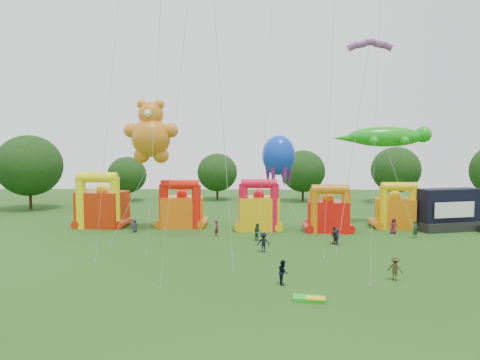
{
  "coord_description": "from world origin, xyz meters",
  "views": [
    {
      "loc": [
        -1.15,
        -24.58,
        9.61
      ],
      "look_at": [
        -2.57,
        18.0,
        6.63
      ],
      "focal_mm": 32.0,
      "sensor_mm": 36.0,
      "label": 1
    }
  ],
  "objects_px": {
    "spectator_4": "(334,235)",
    "spectator_0": "(135,226)",
    "bouncy_castle_2": "(259,210)",
    "teddy_bear_kite": "(141,169)",
    "gecko_kite": "(393,164)",
    "bouncy_castle_0": "(102,206)",
    "stage_trailer": "(449,210)",
    "octopus_kite": "(285,183)"
  },
  "relations": [
    {
      "from": "spectator_4",
      "to": "spectator_0",
      "type": "bearing_deg",
      "value": -85.09
    },
    {
      "from": "spectator_0",
      "to": "spectator_4",
      "type": "relative_size",
      "value": 0.83
    },
    {
      "from": "bouncy_castle_2",
      "to": "teddy_bear_kite",
      "type": "xyz_separation_m",
      "value": [
        -13.49,
        -2.79,
        5.1
      ]
    },
    {
      "from": "teddy_bear_kite",
      "to": "gecko_kite",
      "type": "height_order",
      "value": "teddy_bear_kite"
    },
    {
      "from": "bouncy_castle_0",
      "to": "stage_trailer",
      "type": "bearing_deg",
      "value": -1.21
    },
    {
      "from": "bouncy_castle_0",
      "to": "spectator_0",
      "type": "relative_size",
      "value": 4.55
    },
    {
      "from": "bouncy_castle_0",
      "to": "bouncy_castle_2",
      "type": "height_order",
      "value": "bouncy_castle_0"
    },
    {
      "from": "bouncy_castle_0",
      "to": "gecko_kite",
      "type": "height_order",
      "value": "gecko_kite"
    },
    {
      "from": "bouncy_castle_2",
      "to": "gecko_kite",
      "type": "bearing_deg",
      "value": 9.48
    },
    {
      "from": "bouncy_castle_0",
      "to": "bouncy_castle_2",
      "type": "bearing_deg",
      "value": -4.48
    },
    {
      "from": "spectator_0",
      "to": "gecko_kite",
      "type": "bearing_deg",
      "value": -2.22
    },
    {
      "from": "bouncy_castle_0",
      "to": "stage_trailer",
      "type": "height_order",
      "value": "bouncy_castle_0"
    },
    {
      "from": "teddy_bear_kite",
      "to": "bouncy_castle_2",
      "type": "bearing_deg",
      "value": 11.7
    },
    {
      "from": "stage_trailer",
      "to": "spectator_4",
      "type": "bearing_deg",
      "value": -151.76
    },
    {
      "from": "gecko_kite",
      "to": "octopus_kite",
      "type": "height_order",
      "value": "gecko_kite"
    },
    {
      "from": "octopus_kite",
      "to": "stage_trailer",
      "type": "bearing_deg",
      "value": -9.6
    },
    {
      "from": "spectator_4",
      "to": "octopus_kite",
      "type": "bearing_deg",
      "value": -140.85
    },
    {
      "from": "stage_trailer",
      "to": "spectator_0",
      "type": "distance_m",
      "value": 37.5
    },
    {
      "from": "bouncy_castle_0",
      "to": "gecko_kite",
      "type": "relative_size",
      "value": 0.54
    },
    {
      "from": "stage_trailer",
      "to": "octopus_kite",
      "type": "xyz_separation_m",
      "value": [
        -19.38,
        3.28,
        2.93
      ]
    },
    {
      "from": "gecko_kite",
      "to": "spectator_0",
      "type": "height_order",
      "value": "gecko_kite"
    },
    {
      "from": "bouncy_castle_0",
      "to": "teddy_bear_kite",
      "type": "height_order",
      "value": "teddy_bear_kite"
    },
    {
      "from": "bouncy_castle_0",
      "to": "stage_trailer",
      "type": "relative_size",
      "value": 0.83
    },
    {
      "from": "teddy_bear_kite",
      "to": "octopus_kite",
      "type": "bearing_deg",
      "value": 21.63
    },
    {
      "from": "bouncy_castle_0",
      "to": "spectator_4",
      "type": "bearing_deg",
      "value": -18.32
    },
    {
      "from": "teddy_bear_kite",
      "to": "octopus_kite",
      "type": "distance_m",
      "value": 18.34
    },
    {
      "from": "stage_trailer",
      "to": "octopus_kite",
      "type": "distance_m",
      "value": 19.87
    },
    {
      "from": "stage_trailer",
      "to": "spectator_4",
      "type": "xyz_separation_m",
      "value": [
        -15.18,
        -8.15,
        -1.51
      ]
    },
    {
      "from": "bouncy_castle_2",
      "to": "teddy_bear_kite",
      "type": "height_order",
      "value": "teddy_bear_kite"
    },
    {
      "from": "gecko_kite",
      "to": "bouncy_castle_0",
      "type": "bearing_deg",
      "value": -178.03
    },
    {
      "from": "bouncy_castle_2",
      "to": "gecko_kite",
      "type": "relative_size",
      "value": 0.49
    },
    {
      "from": "teddy_bear_kite",
      "to": "spectator_4",
      "type": "xyz_separation_m",
      "value": [
        21.13,
        -4.71,
        -6.55
      ]
    },
    {
      "from": "teddy_bear_kite",
      "to": "spectator_0",
      "type": "xyz_separation_m",
      "value": [
        -1.05,
        0.85,
        -6.71
      ]
    },
    {
      "from": "bouncy_castle_2",
      "to": "gecko_kite",
      "type": "height_order",
      "value": "gecko_kite"
    },
    {
      "from": "stage_trailer",
      "to": "spectator_4",
      "type": "distance_m",
      "value": 17.3
    },
    {
      "from": "bouncy_castle_2",
      "to": "stage_trailer",
      "type": "relative_size",
      "value": 0.75
    },
    {
      "from": "bouncy_castle_2",
      "to": "gecko_kite",
      "type": "xyz_separation_m",
      "value": [
        16.74,
        2.8,
        5.57
      ]
    },
    {
      "from": "bouncy_castle_2",
      "to": "spectator_0",
      "type": "height_order",
      "value": "bouncy_castle_2"
    },
    {
      "from": "bouncy_castle_0",
      "to": "spectator_0",
      "type": "bearing_deg",
      "value": -34.15
    },
    {
      "from": "spectator_0",
      "to": "stage_trailer",
      "type": "bearing_deg",
      "value": -6.87
    },
    {
      "from": "teddy_bear_kite",
      "to": "spectator_4",
      "type": "relative_size",
      "value": 8.48
    },
    {
      "from": "stage_trailer",
      "to": "octopus_kite",
      "type": "relative_size",
      "value": 0.71
    }
  ]
}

